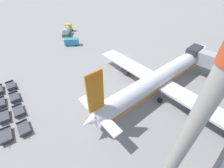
# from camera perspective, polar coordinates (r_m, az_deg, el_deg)

# --- Properties ---
(ground_plane) EXTENTS (500.00, 500.00, 0.00)m
(ground_plane) POSITION_cam_1_polar(r_m,az_deg,el_deg) (45.23, 3.99, 9.90)
(ground_plane) COLOR gray
(airplane) EXTENTS (33.79, 38.61, 11.83)m
(airplane) POSITION_cam_1_polar(r_m,az_deg,el_deg) (32.93, 18.02, 2.35)
(airplane) COLOR white
(airplane) RESTS_ON ground_plane
(fuel_tanker_primary) EXTENTS (8.10, 7.26, 3.06)m
(fuel_tanker_primary) POSITION_cam_1_polar(r_m,az_deg,el_deg) (64.47, -16.73, 18.86)
(fuel_tanker_primary) COLOR yellow
(fuel_tanker_primary) RESTS_ON ground_plane
(service_van) EXTENTS (4.45, 4.77, 2.28)m
(service_van) POSITION_cam_1_polar(r_m,az_deg,el_deg) (54.32, -15.14, 15.32)
(service_van) COLOR teal
(service_van) RESTS_ON ground_plane
(baggage_dolly_row_near_col_b) EXTENTS (3.88, 2.20, 0.92)m
(baggage_dolly_row_near_col_b) POSITION_cam_1_polar(r_m,az_deg,el_deg) (37.08, -36.87, -5.79)
(baggage_dolly_row_near_col_b) COLOR #424449
(baggage_dolly_row_near_col_b) RESTS_ON ground_plane
(baggage_dolly_row_near_col_c) EXTENTS (3.88, 2.21, 0.92)m
(baggage_dolly_row_near_col_c) POSITION_cam_1_polar(r_m,az_deg,el_deg) (33.72, -35.94, -10.04)
(baggage_dolly_row_near_col_c) COLOR #424449
(baggage_dolly_row_near_col_c) RESTS_ON ground_plane
(baggage_dolly_row_near_col_d) EXTENTS (3.88, 2.20, 0.92)m
(baggage_dolly_row_near_col_d) POSITION_cam_1_polar(r_m,az_deg,el_deg) (30.53, -35.45, -15.72)
(baggage_dolly_row_near_col_d) COLOR #424449
(baggage_dolly_row_near_col_d) RESTS_ON ground_plane
(baggage_dolly_row_mid_a_col_a) EXTENTS (3.83, 1.97, 0.92)m
(baggage_dolly_row_mid_a_col_a) POSITION_cam_1_polar(r_m,az_deg,el_deg) (40.63, -34.10, -0.55)
(baggage_dolly_row_mid_a_col_a) COLOR #424449
(baggage_dolly_row_mid_a_col_a) RESTS_ON ground_plane
(baggage_dolly_row_mid_a_col_b) EXTENTS (3.85, 2.03, 0.92)m
(baggage_dolly_row_mid_a_col_b) POSITION_cam_1_polar(r_m,az_deg,el_deg) (36.86, -33.12, -4.21)
(baggage_dolly_row_mid_a_col_b) COLOR #424449
(baggage_dolly_row_mid_a_col_b) RESTS_ON ground_plane
(baggage_dolly_row_mid_a_col_c) EXTENTS (3.85, 2.03, 0.92)m
(baggage_dolly_row_mid_a_col_c) POSITION_cam_1_polar(r_m,az_deg,el_deg) (33.34, -32.02, -8.65)
(baggage_dolly_row_mid_a_col_c) COLOR #424449
(baggage_dolly_row_mid_a_col_c) RESTS_ON ground_plane
(baggage_dolly_row_mid_a_col_d) EXTENTS (3.85, 2.02, 0.92)m
(baggage_dolly_row_mid_a_col_d) POSITION_cam_1_polar(r_m,az_deg,el_deg) (29.97, -30.54, -14.30)
(baggage_dolly_row_mid_a_col_d) COLOR #424449
(baggage_dolly_row_mid_a_col_d) RESTS_ON ground_plane
(apron_light_mast) EXTENTS (2.00, 0.70, 26.02)m
(apron_light_mast) POSITION_cam_1_polar(r_m,az_deg,el_deg) (8.26, 21.35, -27.10)
(apron_light_mast) COLOR #ADA89E
(apron_light_mast) RESTS_ON ground_plane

